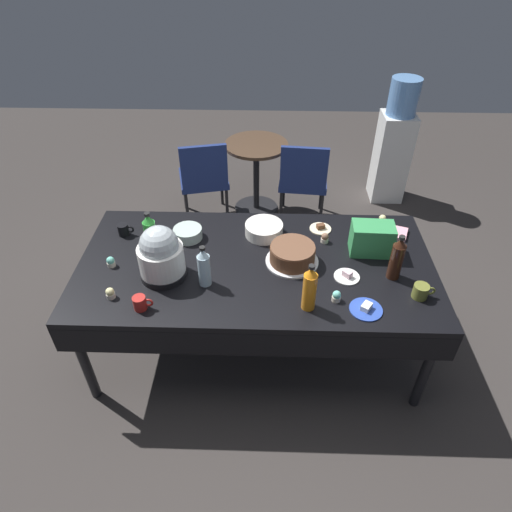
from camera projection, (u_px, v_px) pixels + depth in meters
The scene contains 28 objects.
ground at pixel (256, 341), 3.22m from camera, with size 9.00×9.00×0.00m, color #383330.
potluck_table at pixel (256, 270), 2.79m from camera, with size 2.20×1.10×0.75m.
frosted_layer_cake at pixel (292, 255), 2.71m from camera, with size 0.33×0.33×0.12m.
slow_cooker at pixel (161, 255), 2.56m from camera, with size 0.28×0.28×0.34m.
glass_salad_bowl at pixel (188, 233), 2.92m from camera, with size 0.19×0.19×0.07m, color #B2C6BC.
ceramic_snack_bowl at pixel (264, 229), 2.95m from camera, with size 0.25×0.25×0.08m, color silver.
dessert_plate_cobalt at pixel (366, 309), 2.42m from camera, with size 0.18×0.18×0.04m.
dessert_plate_white at pixel (347, 276), 2.63m from camera, with size 0.15×0.15×0.05m.
dessert_plate_cream at pixel (320, 228), 3.02m from camera, with size 0.15×0.15×0.04m.
cupcake_vanilla at pixel (110, 293), 2.49m from camera, with size 0.05×0.05×0.07m.
cupcake_berry at pixel (382, 220), 3.06m from camera, with size 0.05×0.05×0.07m.
cupcake_lemon at pixel (111, 262), 2.70m from camera, with size 0.05×0.05×0.07m.
cupcake_cocoa at pixel (336, 296), 2.47m from camera, with size 0.05×0.05×0.07m.
cupcake_mint at pixel (148, 224), 3.01m from camera, with size 0.05×0.05×0.07m.
cupcake_rose at pixel (325, 238), 2.89m from camera, with size 0.05×0.05×0.07m.
soda_bottle_lime_soda at pixel (150, 233), 2.78m from camera, with size 0.08×0.08×0.27m.
soda_bottle_water at pixel (204, 267), 2.52m from camera, with size 0.07×0.07×0.27m.
soda_bottle_orange_juice at pixel (310, 288), 2.36m from camera, with size 0.08×0.08×0.30m.
soda_bottle_cola at pixel (397, 259), 2.56m from camera, with size 0.08×0.08×0.30m.
coffee_mug_black at pixel (124, 230), 2.95m from camera, with size 0.11×0.07×0.08m.
coffee_mug_olive at pixel (421, 291), 2.48m from camera, with size 0.13×0.09×0.08m.
coffee_mug_red at pixel (140, 303), 2.41m from camera, with size 0.11×0.07×0.08m.
soda_carton at pixel (372, 239), 2.77m from camera, with size 0.26×0.16×0.20m, color #338C4C.
paper_napkin_stack at pixel (396, 233), 2.97m from camera, with size 0.14×0.14×0.02m, color pink.
maroon_chair_left at pixel (204, 176), 4.13m from camera, with size 0.53×0.53×0.85m.
maroon_chair_right at pixel (303, 178), 4.10m from camera, with size 0.48×0.48×0.85m.
round_cafe_table at pixel (256, 165), 4.29m from camera, with size 0.60×0.60×0.72m.
water_cooler at pixel (394, 145), 4.42m from camera, with size 0.32×0.32×1.24m.
Camera 1 is at (0.06, -2.11, 2.51)m, focal length 31.11 mm.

